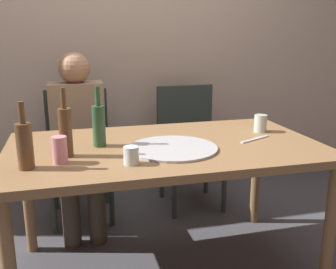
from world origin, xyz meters
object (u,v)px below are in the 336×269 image
(table_knife, at_px, (255,139))
(tumbler_far, at_px, (260,123))
(guest_in_sweater, at_px, (78,133))
(chair_left, at_px, (79,145))
(beer_bottle, at_px, (25,144))
(tumbler_near, at_px, (131,155))
(chair_right, at_px, (189,138))
(wine_bottle, at_px, (99,124))
(soda_can, at_px, (60,150))
(dining_table, at_px, (165,158))
(water_bottle, at_px, (66,131))
(pizza_tray, at_px, (173,148))

(table_knife, bearing_deg, tumbler_far, -151.21)
(guest_in_sweater, bearing_deg, chair_left, -90.00)
(beer_bottle, distance_m, tumbler_near, 0.45)
(guest_in_sweater, bearing_deg, beer_bottle, 75.30)
(tumbler_far, bearing_deg, chair_right, 105.13)
(tumbler_near, relative_size, guest_in_sweater, 0.07)
(tumbler_far, distance_m, table_knife, 0.19)
(tumbler_far, distance_m, guest_in_sweater, 1.19)
(chair_right, xyz_separation_m, guest_in_sweater, (-0.82, -0.15, 0.13))
(wine_bottle, distance_m, table_knife, 0.83)
(soda_can, relative_size, chair_left, 0.14)
(tumbler_near, distance_m, tumbler_far, 0.90)
(wine_bottle, height_order, beer_bottle, wine_bottle)
(dining_table, bearing_deg, chair_right, 64.66)
(wine_bottle, bearing_deg, water_bottle, -140.55)
(beer_bottle, relative_size, tumbler_far, 2.88)
(tumbler_near, distance_m, chair_right, 1.30)
(water_bottle, height_order, soda_can, water_bottle)
(chair_left, bearing_deg, tumbler_near, 100.24)
(pizza_tray, bearing_deg, tumbler_far, 19.66)
(water_bottle, relative_size, chair_right, 0.36)
(beer_bottle, xyz_separation_m, guest_in_sweater, (0.24, 0.91, -0.20))
(pizza_tray, bearing_deg, table_knife, 6.96)
(wine_bottle, relative_size, beer_bottle, 1.06)
(pizza_tray, bearing_deg, dining_table, 100.83)
(pizza_tray, xyz_separation_m, chair_right, (0.39, 0.94, -0.22))
(beer_bottle, height_order, water_bottle, water_bottle)
(water_bottle, distance_m, chair_right, 1.33)
(wine_bottle, distance_m, guest_in_sweater, 0.68)
(beer_bottle, distance_m, guest_in_sweater, 0.96)
(wine_bottle, relative_size, water_bottle, 0.95)
(pizza_tray, xyz_separation_m, guest_in_sweater, (-0.44, 0.79, -0.10))
(pizza_tray, distance_m, beer_bottle, 0.69)
(pizza_tray, distance_m, chair_right, 1.04)
(chair_left, bearing_deg, tumbler_far, 144.33)
(wine_bottle, height_order, chair_right, wine_bottle)
(pizza_tray, bearing_deg, water_bottle, 178.28)
(dining_table, distance_m, beer_bottle, 0.71)
(wine_bottle, distance_m, water_bottle, 0.21)
(water_bottle, bearing_deg, soda_can, -107.29)
(water_bottle, bearing_deg, wine_bottle, 39.45)
(chair_left, distance_m, guest_in_sweater, 0.20)
(tumbler_near, distance_m, chair_left, 1.16)
(tumbler_near, bearing_deg, tumbler_far, 24.77)
(chair_left, xyz_separation_m, chair_right, (0.82, 0.00, 0.00))
(pizza_tray, height_order, soda_can, soda_can)
(pizza_tray, relative_size, tumbler_far, 4.39)
(water_bottle, xyz_separation_m, chair_left, (0.07, 0.93, -0.34))
(water_bottle, bearing_deg, guest_in_sweater, 84.75)
(beer_bottle, height_order, guest_in_sweater, guest_in_sweater)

